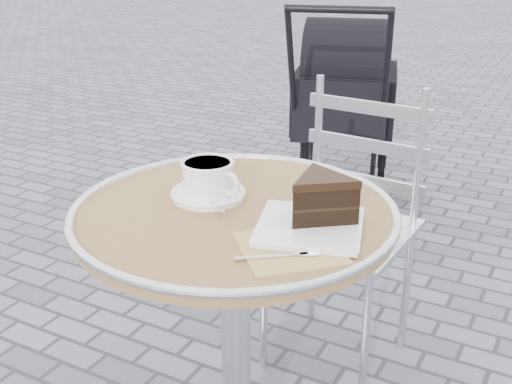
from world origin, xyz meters
The scene contains 5 objects.
cafe_table centered at (0.00, 0.00, 0.57)m, with size 0.72×0.72×0.74m.
cappuccino_set centered at (-0.08, 0.03, 0.77)m, with size 0.17×0.17×0.08m.
cake_plate_set centered at (0.20, 0.00, 0.78)m, with size 0.26×0.35×0.11m.
bistro_chair centered at (0.05, 0.64, 0.54)m, with size 0.42×0.42×0.88m.
baby_stroller centered at (-0.44, 1.84, 0.46)m, with size 0.71×1.07×1.03m.
Camera 1 is at (0.65, -1.10, 1.30)m, focal length 45.00 mm.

